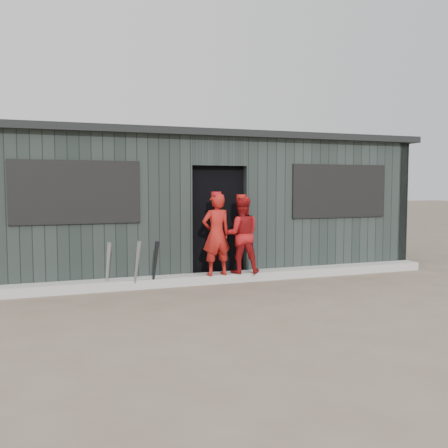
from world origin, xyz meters
name	(u,v)px	position (x,y,z in m)	size (l,w,h in m)	color
ground	(268,305)	(0.00, 0.00, 0.00)	(80.00, 80.00, 0.00)	brown
curb	(224,277)	(0.00, 1.82, 0.07)	(8.00, 0.36, 0.15)	#ADADA7
bat_left	(108,267)	(-1.97, 1.67, 0.39)	(0.07, 0.07, 0.79)	#95949C
bat_mid	(137,266)	(-1.54, 1.57, 0.40)	(0.07, 0.07, 0.82)	gray
bat_right	(155,265)	(-1.24, 1.62, 0.39)	(0.07, 0.07, 0.78)	black
player_red_left	(216,234)	(-0.18, 1.68, 0.84)	(0.50, 0.33, 1.38)	#A51914
player_red_right	(241,235)	(0.30, 1.75, 0.81)	(0.65, 0.50, 1.33)	maroon
player_grey_back	(229,236)	(0.35, 2.47, 0.71)	(0.70, 0.45, 1.42)	beige
dugout	(195,204)	(0.00, 3.50, 1.29)	(8.30, 3.30, 2.62)	black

